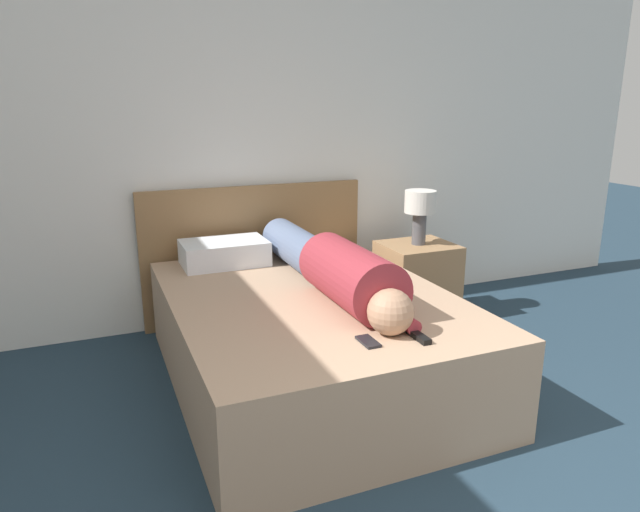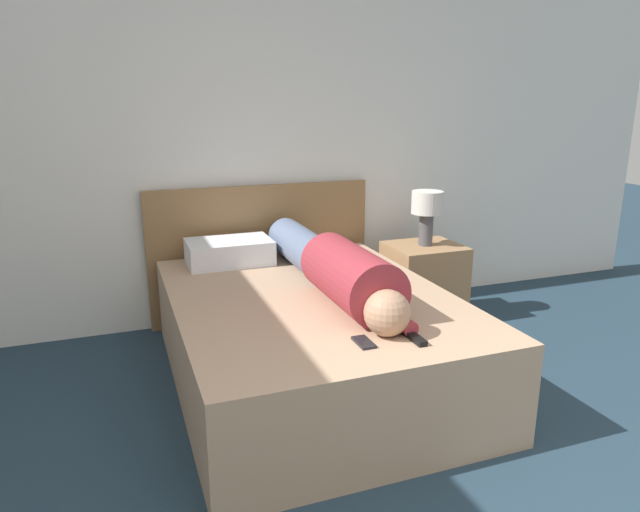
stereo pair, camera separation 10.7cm
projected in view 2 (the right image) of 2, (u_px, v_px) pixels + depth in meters
wall_back at (279, 131)px, 3.88m from camera, size 6.35×0.06×2.60m
bed at (311, 338)px, 3.11m from camera, size 1.43×1.91×0.50m
headboard at (262, 253)px, 3.98m from camera, size 1.55×0.04×0.95m
nightstand at (423, 282)px, 4.01m from camera, size 0.49×0.44×0.54m
table_lamp at (427, 209)px, 3.87m from camera, size 0.21×0.21×0.38m
person_lying at (334, 267)px, 3.06m from camera, size 0.31×1.64×0.31m
pillow_near_headboard at (229, 252)px, 3.60m from camera, size 0.52×0.34×0.15m
tv_remote at (415, 338)px, 2.45m from camera, size 0.04×0.15×0.02m
cell_phone at (364, 342)px, 2.42m from camera, size 0.06×0.13×0.01m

